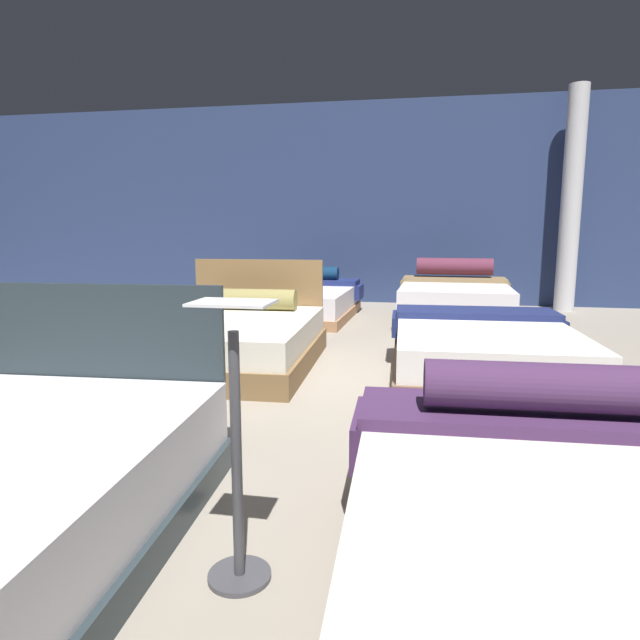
{
  "coord_description": "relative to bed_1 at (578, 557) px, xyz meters",
  "views": [
    {
      "loc": [
        0.65,
        -4.53,
        1.3
      ],
      "look_at": [
        -0.35,
        0.77,
        0.41
      ],
      "focal_mm": 30.72,
      "sensor_mm": 36.0,
      "label": 1
    }
  ],
  "objects": [
    {
      "name": "price_sign",
      "position": [
        -1.18,
        0.02,
        0.17
      ],
      "size": [
        0.28,
        0.24,
        1.06
      ],
      "color": "#3F3F44",
      "rests_on": "ground_plane"
    },
    {
      "name": "support_pillar",
      "position": [
        1.74,
        7.63,
        1.51
      ],
      "size": [
        0.31,
        0.31,
        3.5
      ],
      "primitive_type": "cylinder",
      "color": "silver",
      "rests_on": "ground_plane"
    },
    {
      "name": "bed_1",
      "position": [
        0.0,
        0.0,
        0.0
      ],
      "size": [
        1.65,
        2.14,
        0.74
      ],
      "rotation": [
        0.0,
        0.0,
        0.04
      ],
      "color": "brown",
      "rests_on": "ground_plane"
    },
    {
      "name": "bed_3",
      "position": [
        0.01,
        3.04,
        -0.0
      ],
      "size": [
        1.65,
        2.08,
        0.53
      ],
      "rotation": [
        0.0,
        0.0,
        0.04
      ],
      "color": "brown",
      "rests_on": "ground_plane"
    },
    {
      "name": "showroom_back_wall",
      "position": [
        -1.18,
        8.11,
        1.51
      ],
      "size": [
        18.0,
        0.06,
        3.5
      ],
      "primitive_type": "cube",
      "color": "navy",
      "rests_on": "ground_plane"
    },
    {
      "name": "bed_2",
      "position": [
        -2.31,
        3.17,
        0.0
      ],
      "size": [
        1.62,
        2.13,
        0.97
      ],
      "rotation": [
        0.0,
        0.0,
        0.04
      ],
      "color": "brown",
      "rests_on": "ground_plane"
    },
    {
      "name": "bed_5",
      "position": [
        -0.08,
        6.14,
        0.05
      ],
      "size": [
        1.61,
        2.03,
        0.87
      ],
      "rotation": [
        0.0,
        0.0,
        -0.03
      ],
      "color": "brown",
      "rests_on": "ground_plane"
    },
    {
      "name": "bed_4",
      "position": [
        -2.29,
        6.16,
        -0.01
      ],
      "size": [
        1.6,
        2.18,
        0.72
      ],
      "rotation": [
        0.0,
        0.0,
        -0.03
      ],
      "color": "#9A6D4B",
      "rests_on": "ground_plane"
    },
    {
      "name": "ground_plane",
      "position": [
        -1.18,
        2.76,
        -0.25
      ],
      "size": [
        18.0,
        18.0,
        0.02
      ],
      "primitive_type": "cube",
      "color": "gray"
    }
  ]
}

